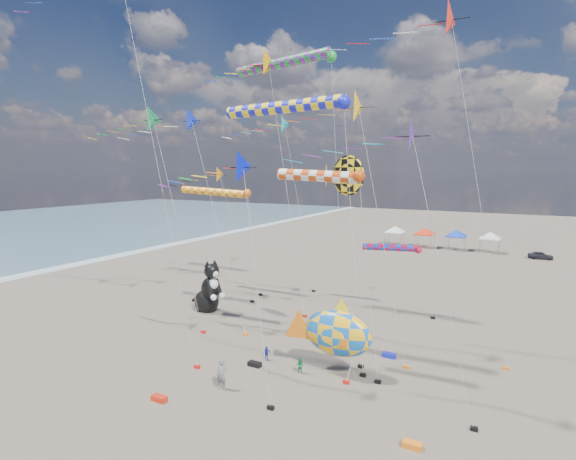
{
  "coord_description": "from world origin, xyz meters",
  "views": [
    {
      "loc": [
        14.38,
        -15.89,
        12.97
      ],
      "look_at": [
        -0.82,
        12.0,
        8.67
      ],
      "focal_mm": 28.0,
      "sensor_mm": 36.0,
      "label": 1
    }
  ],
  "objects_px": {
    "person_adult": "(222,375)",
    "child_blue": "(266,353)",
    "child_green": "(300,366)",
    "parked_car": "(541,255)",
    "cat_inflatable": "(209,285)",
    "fish_inflatable": "(337,333)"
  },
  "relations": [
    {
      "from": "child_green",
      "to": "child_blue",
      "type": "bearing_deg",
      "value": 171.11
    },
    {
      "from": "child_green",
      "to": "parked_car",
      "type": "bearing_deg",
      "value": 78.87
    },
    {
      "from": "parked_car",
      "to": "person_adult",
      "type": "bearing_deg",
      "value": 156.75
    },
    {
      "from": "person_adult",
      "to": "child_blue",
      "type": "distance_m",
      "value": 4.83
    },
    {
      "from": "parked_car",
      "to": "fish_inflatable",
      "type": "bearing_deg",
      "value": 160.57
    },
    {
      "from": "fish_inflatable",
      "to": "parked_car",
      "type": "distance_m",
      "value": 49.97
    },
    {
      "from": "child_blue",
      "to": "parked_car",
      "type": "xyz_separation_m",
      "value": [
        16.9,
        48.91,
        0.07
      ]
    },
    {
      "from": "fish_inflatable",
      "to": "parked_car",
      "type": "height_order",
      "value": "fish_inflatable"
    },
    {
      "from": "cat_inflatable",
      "to": "child_blue",
      "type": "relative_size",
      "value": 4.98
    },
    {
      "from": "person_adult",
      "to": "parked_car",
      "type": "xyz_separation_m",
      "value": [
        17.07,
        53.71,
        -0.37
      ]
    },
    {
      "from": "cat_inflatable",
      "to": "parked_car",
      "type": "xyz_separation_m",
      "value": [
        27.07,
        42.32,
        -1.89
      ]
    },
    {
      "from": "child_blue",
      "to": "child_green",
      "type": "bearing_deg",
      "value": -71.83
    },
    {
      "from": "cat_inflatable",
      "to": "parked_car",
      "type": "bearing_deg",
      "value": 73.34
    },
    {
      "from": "cat_inflatable",
      "to": "person_adult",
      "type": "distance_m",
      "value": 15.23
    },
    {
      "from": "fish_inflatable",
      "to": "child_green",
      "type": "relative_size",
      "value": 5.86
    },
    {
      "from": "cat_inflatable",
      "to": "child_green",
      "type": "xyz_separation_m",
      "value": [
        13.11,
        -7.29,
        -1.94
      ]
    },
    {
      "from": "child_green",
      "to": "child_blue",
      "type": "distance_m",
      "value": 3.02
    },
    {
      "from": "person_adult",
      "to": "child_green",
      "type": "relative_size",
      "value": 1.81
    },
    {
      "from": "fish_inflatable",
      "to": "parked_car",
      "type": "xyz_separation_m",
      "value": [
        11.92,
        48.48,
        -2.14
      ]
    },
    {
      "from": "cat_inflatable",
      "to": "child_blue",
      "type": "distance_m",
      "value": 12.28
    },
    {
      "from": "child_green",
      "to": "child_blue",
      "type": "xyz_separation_m",
      "value": [
        -2.94,
        0.7,
        -0.02
      ]
    },
    {
      "from": "fish_inflatable",
      "to": "cat_inflatable",
      "type": "bearing_deg",
      "value": 157.91
    }
  ]
}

